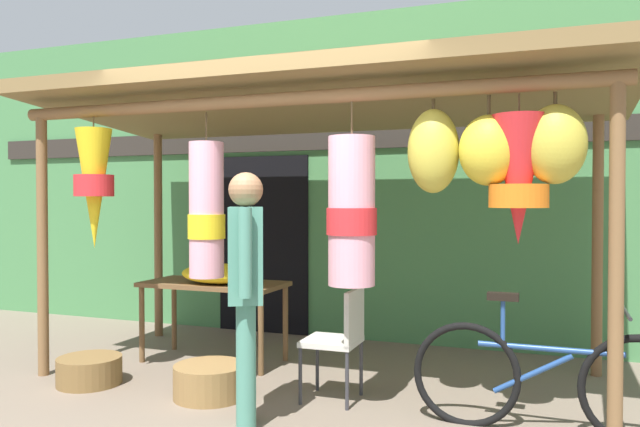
% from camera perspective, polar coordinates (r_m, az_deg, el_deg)
% --- Properties ---
extents(ground_plane, '(30.00, 30.00, 0.00)m').
position_cam_1_polar(ground_plane, '(4.58, -6.51, -17.90)').
color(ground_plane, '#756656').
extents(shop_facade, '(10.85, 0.29, 3.50)m').
position_cam_1_polar(shop_facade, '(6.77, 3.57, 3.34)').
color(shop_facade, '#47844C').
rests_on(shop_facade, ground_plane).
extents(market_stall_canopy, '(4.94, 2.16, 2.50)m').
position_cam_1_polar(market_stall_canopy, '(5.02, 0.59, 7.87)').
color(market_stall_canopy, brown).
rests_on(market_stall_canopy, ground_plane).
extents(display_table, '(1.32, 0.62, 0.74)m').
position_cam_1_polar(display_table, '(5.87, -9.76, -7.07)').
color(display_table, brown).
rests_on(display_table, ground_plane).
extents(flower_heap_on_table, '(0.72, 0.51, 0.18)m').
position_cam_1_polar(flower_heap_on_table, '(5.73, -9.21, -5.50)').
color(flower_heap_on_table, yellow).
rests_on(flower_heap_on_table, display_table).
extents(folding_chair, '(0.40, 0.40, 0.84)m').
position_cam_1_polar(folding_chair, '(4.70, 1.96, -11.04)').
color(folding_chair, beige).
rests_on(folding_chair, ground_plane).
extents(wicker_basket_by_table, '(0.55, 0.55, 0.25)m').
position_cam_1_polar(wicker_basket_by_table, '(4.94, -10.09, -14.97)').
color(wicker_basket_by_table, olive).
rests_on(wicker_basket_by_table, ground_plane).
extents(wicker_basket_spare, '(0.51, 0.51, 0.22)m').
position_cam_1_polar(wicker_basket_spare, '(5.53, -20.49, -13.41)').
color(wicker_basket_spare, brown).
rests_on(wicker_basket_spare, ground_plane).
extents(parked_bicycle, '(1.75, 0.44, 0.92)m').
position_cam_1_polar(parked_bicycle, '(4.34, 20.30, -14.23)').
color(parked_bicycle, black).
rests_on(parked_bicycle, ground_plane).
extents(customer_foreground, '(0.38, 0.54, 1.69)m').
position_cam_1_polar(customer_foreground, '(4.13, -6.84, -5.77)').
color(customer_foreground, '#4C8E7A').
rests_on(customer_foreground, ground_plane).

